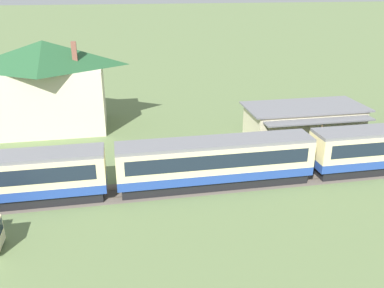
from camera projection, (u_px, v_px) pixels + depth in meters
passenger_train at (218, 160)px, 35.77m from camera, size 90.05×3.15×4.29m
railway_track at (235, 183)px, 36.95m from camera, size 128.49×3.60×0.04m
station_building at (303, 122)px, 46.94m from camera, size 13.68×7.65×3.82m
station_house_dark_green_roof at (48, 85)px, 48.54m from camera, size 14.00×9.12×10.71m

